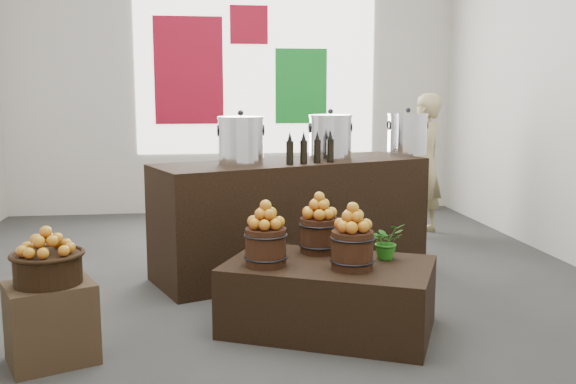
{
  "coord_description": "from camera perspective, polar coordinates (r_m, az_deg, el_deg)",
  "views": [
    {
      "loc": [
        -0.46,
        -5.21,
        1.61
      ],
      "look_at": [
        0.2,
        -0.4,
        0.86
      ],
      "focal_mm": 40.0,
      "sensor_mm": 36.0,
      "label": 1
    }
  ],
  "objects": [
    {
      "name": "ground",
      "position": [
        5.48,
        -2.63,
        -8.31
      ],
      "size": [
        7.0,
        7.0,
        0.0
      ],
      "primitive_type": "plane",
      "color": "#343432",
      "rests_on": "ground"
    },
    {
      "name": "back_wall",
      "position": [
        8.73,
        -4.82,
        11.33
      ],
      "size": [
        6.0,
        0.04,
        4.0
      ],
      "primitive_type": "cube",
      "color": "beige",
      "rests_on": "ground"
    },
    {
      "name": "back_opening",
      "position": [
        8.73,
        -2.8,
        11.35
      ],
      "size": [
        3.2,
        0.02,
        2.4
      ],
      "primitive_type": "cube",
      "color": "white",
      "rests_on": "back_wall"
    },
    {
      "name": "deco_red_left",
      "position": [
        8.69,
        -8.82,
        10.61
      ],
      "size": [
        0.9,
        0.04,
        1.4
      ],
      "primitive_type": "cube",
      "color": "maroon",
      "rests_on": "back_wall"
    },
    {
      "name": "deco_green_right",
      "position": [
        8.79,
        1.17,
        9.39
      ],
      "size": [
        0.7,
        0.04,
        1.0
      ],
      "primitive_type": "cube",
      "color": "#138025",
      "rests_on": "back_wall"
    },
    {
      "name": "deco_red_upper",
      "position": [
        8.75,
        -3.5,
        14.62
      ],
      "size": [
        0.5,
        0.04,
        0.5
      ],
      "primitive_type": "cube",
      "color": "maroon",
      "rests_on": "back_wall"
    },
    {
      "name": "crate",
      "position": [
        4.18,
        -20.3,
        -10.84
      ],
      "size": [
        0.61,
        0.56,
        0.49
      ],
      "primitive_type": "cube",
      "rotation": [
        0.0,
        0.0,
        0.41
      ],
      "color": "#463021",
      "rests_on": "ground"
    },
    {
      "name": "wicker_basket",
      "position": [
        4.08,
        -20.55,
        -6.41
      ],
      "size": [
        0.39,
        0.39,
        0.18
      ],
      "primitive_type": "cylinder",
      "color": "black",
      "rests_on": "crate"
    },
    {
      "name": "apples_in_basket",
      "position": [
        4.04,
        -20.69,
        -4.06
      ],
      "size": [
        0.31,
        0.31,
        0.16
      ],
      "primitive_type": null,
      "color": "#A20517",
      "rests_on": "wicker_basket"
    },
    {
      "name": "display_table",
      "position": [
        4.45,
        3.64,
        -9.22
      ],
      "size": [
        1.59,
        1.34,
        0.47
      ],
      "primitive_type": "cube",
      "rotation": [
        0.0,
        0.0,
        -0.43
      ],
      "color": "black",
      "rests_on": "ground"
    },
    {
      "name": "apple_bucket_front_left",
      "position": [
        4.28,
        -1.99,
        -4.89
      ],
      "size": [
        0.27,
        0.27,
        0.25
      ],
      "primitive_type": "cylinder",
      "color": "#391C0F",
      "rests_on": "display_table"
    },
    {
      "name": "apples_in_bucket_front_left",
      "position": [
        4.23,
        -2.01,
        -2.03
      ],
      "size": [
        0.2,
        0.2,
        0.18
      ],
      "primitive_type": null,
      "color": "#A20517",
      "rests_on": "apple_bucket_front_left"
    },
    {
      "name": "apple_bucket_front_right",
      "position": [
        4.21,
        5.73,
        -5.15
      ],
      "size": [
        0.27,
        0.27,
        0.25
      ],
      "primitive_type": "cylinder",
      "color": "#391C0F",
      "rests_on": "display_table"
    },
    {
      "name": "apples_in_bucket_front_right",
      "position": [
        4.16,
        5.77,
        -2.24
      ],
      "size": [
        0.2,
        0.2,
        0.18
      ],
      "primitive_type": null,
      "color": "#A20517",
      "rests_on": "apple_bucket_front_right"
    },
    {
      "name": "apple_bucket_rear",
      "position": [
        4.62,
        2.77,
        -3.87
      ],
      "size": [
        0.27,
        0.27,
        0.25
      ],
      "primitive_type": "cylinder",
      "color": "#391C0F",
      "rests_on": "display_table"
    },
    {
      "name": "apples_in_bucket_rear",
      "position": [
        4.58,
        2.79,
        -1.21
      ],
      "size": [
        0.2,
        0.2,
        0.18
      ],
      "primitive_type": null,
      "color": "#A20517",
      "rests_on": "apple_bucket_rear"
    },
    {
      "name": "herb_garnish_right",
      "position": [
        4.49,
        8.75,
        -4.33
      ],
      "size": [
        0.28,
        0.26,
        0.25
      ],
      "primitive_type": "imported",
      "rotation": [
        0.0,
        0.0,
        0.3
      ],
      "color": "#1F6A16",
      "rests_on": "display_table"
    },
    {
      "name": "herb_garnish_left",
      "position": [
        4.69,
        -2.48,
        -3.4
      ],
      "size": [
        0.19,
        0.17,
        0.3
      ],
      "primitive_type": "imported",
      "rotation": [
        0.0,
        0.0,
        -0.27
      ],
      "color": "#1F6A16",
      "rests_on": "display_table"
    },
    {
      "name": "counter",
      "position": [
        5.78,
        0.42,
        -2.22
      ],
      "size": [
        2.59,
        1.63,
        1.01
      ],
      "primitive_type": "cube",
      "rotation": [
        0.0,
        0.0,
        0.37
      ],
      "color": "black",
      "rests_on": "ground"
    },
    {
      "name": "stock_pot_left",
      "position": [
        5.46,
        -4.21,
        4.49
      ],
      "size": [
        0.38,
        0.38,
        0.38
      ],
      "primitive_type": "cylinder",
      "color": "silver",
      "rests_on": "counter"
    },
    {
      "name": "stock_pot_center",
      "position": [
        5.89,
        3.77,
        4.81
      ],
      "size": [
        0.38,
        0.38,
        0.38
      ],
      "primitive_type": "cylinder",
      "color": "silver",
      "rests_on": "counter"
    },
    {
      "name": "stock_pot_right",
      "position": [
        6.42,
        10.56,
        5.01
      ],
      "size": [
        0.38,
        0.38,
        0.38
      ],
      "primitive_type": "cylinder",
      "color": "silver",
      "rests_on": "counter"
    },
    {
      "name": "oil_cruets",
      "position": [
        5.48,
        1.7,
        3.99
      ],
      "size": [
        0.36,
        0.19,
        0.28
      ],
      "primitive_type": null,
      "rotation": [
        0.0,
        0.0,
        0.37
      ],
      "color": "black",
      "rests_on": "counter"
    },
    {
      "name": "shopper",
      "position": [
        7.47,
        11.93,
        2.42
      ],
      "size": [
        0.7,
        0.66,
        1.61
      ],
      "primitive_type": "imported",
      "rotation": [
        0.0,
        0.0,
        3.79
      ],
      "color": "tan",
      "rests_on": "ground"
    }
  ]
}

